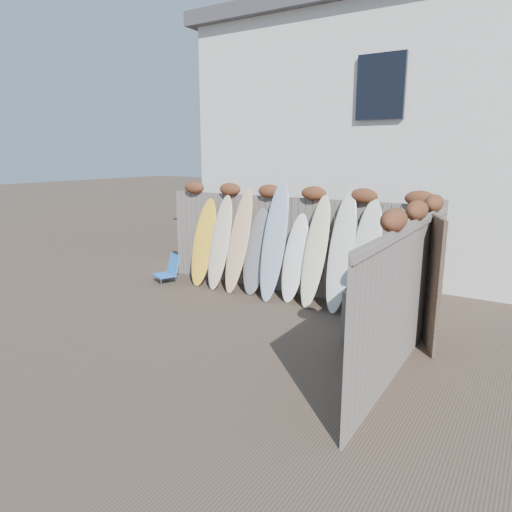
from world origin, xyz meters
The scene contains 16 objects.
ground centered at (0.00, 0.00, 0.00)m, with size 80.00×80.00×0.00m, color #493A2D.
back_fence centered at (0.06, 2.39, 1.18)m, with size 6.05×0.28×2.24m.
right_fence centered at (2.99, 0.25, 1.14)m, with size 0.28×4.40×2.24m.
house centered at (0.50, 6.50, 3.20)m, with size 8.50×5.50×6.33m.
beach_chair centered at (-2.61, 1.64, 0.29)m, with size 0.64×0.65×0.63m.
wooden_crate centered at (2.40, 0.66, 0.40)m, with size 0.69×0.57×0.80m, color #493F36.
lattice_panel centered at (3.08, 1.25, 0.99)m, with size 0.05×1.32×1.98m, color #4E432F.
surfboard_0 centered at (-1.86, 1.98, 0.95)m, with size 0.55×0.07×1.97m, color yellow.
surfboard_1 centered at (-1.39, 1.95, 1.00)m, with size 0.47×0.07×2.07m, color beige.
surfboard_2 centered at (-0.90, 1.96, 1.08)m, with size 0.49×0.07×2.26m, color #FFCC96.
surfboard_3 centered at (-0.51, 2.03, 0.88)m, with size 0.55×0.07×1.84m, color slate.
surfboard_4 centered at (-0.02, 1.91, 1.17)m, with size 0.49×0.07×2.44m, color #8CA3BE.
surfboard_5 centered at (0.39, 2.00, 0.86)m, with size 0.48×0.07×1.79m, color white.
surfboard_6 centered at (0.85, 1.95, 1.05)m, with size 0.45×0.07×2.19m, color beige.
surfboard_7 centered at (1.37, 1.96, 1.10)m, with size 0.47×0.07×2.29m, color silver.
surfboard_8 centered at (1.82, 1.99, 1.03)m, with size 0.52×0.07×2.15m, color silver.
Camera 1 is at (4.40, -5.78, 2.85)m, focal length 32.00 mm.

